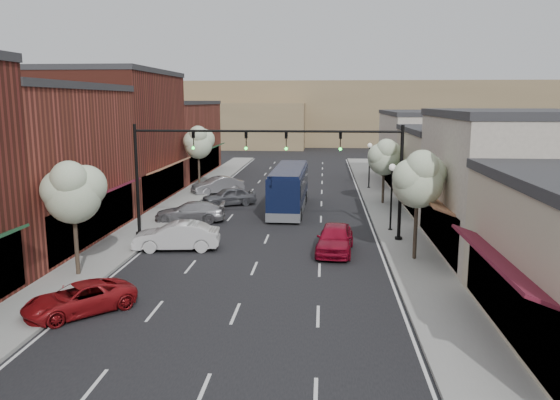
% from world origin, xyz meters
% --- Properties ---
extents(ground, '(160.00, 160.00, 0.00)m').
position_xyz_m(ground, '(0.00, 0.00, 0.00)').
color(ground, black).
rests_on(ground, ground).
extents(sidewalk_left, '(2.80, 73.00, 0.15)m').
position_xyz_m(sidewalk_left, '(-8.40, 18.50, 0.07)').
color(sidewalk_left, gray).
rests_on(sidewalk_left, ground).
extents(sidewalk_right, '(2.80, 73.00, 0.15)m').
position_xyz_m(sidewalk_right, '(8.40, 18.50, 0.07)').
color(sidewalk_right, gray).
rests_on(sidewalk_right, ground).
extents(curb_left, '(0.25, 73.00, 0.17)m').
position_xyz_m(curb_left, '(-7.00, 18.50, 0.07)').
color(curb_left, gray).
rests_on(curb_left, ground).
extents(curb_right, '(0.25, 73.00, 0.17)m').
position_xyz_m(curb_right, '(7.00, 18.50, 0.07)').
color(curb_right, gray).
rests_on(curb_right, ground).
extents(bldg_left_midnear, '(10.14, 14.10, 9.40)m').
position_xyz_m(bldg_left_midnear, '(-14.23, 6.00, 4.66)').
color(bldg_left_midnear, brown).
rests_on(bldg_left_midnear, ground).
extents(bldg_left_midfar, '(10.14, 14.10, 10.90)m').
position_xyz_m(bldg_left_midfar, '(-14.24, 20.00, 5.40)').
color(bldg_left_midfar, maroon).
rests_on(bldg_left_midfar, ground).
extents(bldg_left_far, '(10.14, 18.10, 8.40)m').
position_xyz_m(bldg_left_far, '(-14.22, 36.00, 4.16)').
color(bldg_left_far, brown).
rests_on(bldg_left_far, ground).
extents(bldg_right_midnear, '(9.14, 12.10, 7.90)m').
position_xyz_m(bldg_right_midnear, '(13.72, 6.00, 3.91)').
color(bldg_right_midnear, beige).
rests_on(bldg_right_midnear, ground).
extents(bldg_right_midfar, '(9.14, 12.10, 6.40)m').
position_xyz_m(bldg_right_midfar, '(13.70, 18.00, 3.17)').
color(bldg_right_midfar, '#B3A68E').
rests_on(bldg_right_midfar, ground).
extents(bldg_right_far, '(9.14, 16.10, 7.40)m').
position_xyz_m(bldg_right_far, '(13.71, 32.00, 3.66)').
color(bldg_right_far, beige).
rests_on(bldg_right_far, ground).
extents(hill_far, '(120.00, 30.00, 12.00)m').
position_xyz_m(hill_far, '(0.00, 90.00, 6.00)').
color(hill_far, '#7A6647').
rests_on(hill_far, ground).
extents(hill_near, '(50.00, 20.00, 8.00)m').
position_xyz_m(hill_near, '(-25.00, 78.00, 4.00)').
color(hill_near, '#7A6647').
rests_on(hill_near, ground).
extents(signal_mast_right, '(8.22, 0.46, 7.00)m').
position_xyz_m(signal_mast_right, '(5.62, 8.00, 4.62)').
color(signal_mast_right, black).
rests_on(signal_mast_right, ground).
extents(signal_mast_left, '(8.22, 0.46, 7.00)m').
position_xyz_m(signal_mast_left, '(-5.62, 8.00, 4.62)').
color(signal_mast_left, black).
rests_on(signal_mast_left, ground).
extents(tree_right_near, '(2.85, 2.65, 5.95)m').
position_xyz_m(tree_right_near, '(8.35, 3.94, 4.45)').
color(tree_right_near, '#47382B').
rests_on(tree_right_near, ground).
extents(tree_right_far, '(2.85, 2.65, 5.43)m').
position_xyz_m(tree_right_far, '(8.35, 19.94, 3.99)').
color(tree_right_far, '#47382B').
rests_on(tree_right_far, ground).
extents(tree_left_near, '(2.85, 2.65, 5.69)m').
position_xyz_m(tree_left_near, '(-8.25, -0.06, 4.22)').
color(tree_left_near, '#47382B').
rests_on(tree_left_near, ground).
extents(tree_left_far, '(2.85, 2.65, 6.13)m').
position_xyz_m(tree_left_far, '(-8.25, 25.94, 4.60)').
color(tree_left_far, '#47382B').
rests_on(tree_left_far, ground).
extents(lamp_post_near, '(0.44, 0.44, 4.44)m').
position_xyz_m(lamp_post_near, '(7.80, 10.50, 3.01)').
color(lamp_post_near, black).
rests_on(lamp_post_near, ground).
extents(lamp_post_far, '(0.44, 0.44, 4.44)m').
position_xyz_m(lamp_post_far, '(7.80, 28.00, 3.01)').
color(lamp_post_far, black).
rests_on(lamp_post_far, ground).
extents(coach_bus, '(2.59, 10.93, 3.33)m').
position_xyz_m(coach_bus, '(0.80, 17.25, 1.75)').
color(coach_bus, black).
rests_on(coach_bus, ground).
extents(red_hatchback, '(2.35, 4.94, 1.63)m').
position_xyz_m(red_hatchback, '(4.12, 5.28, 0.82)').
color(red_hatchback, maroon).
rests_on(red_hatchback, ground).
extents(parked_car_a, '(4.49, 4.49, 1.21)m').
position_xyz_m(parked_car_a, '(-6.20, -4.43, 0.60)').
color(parked_car_a, maroon).
rests_on(parked_car_a, ground).
extents(parked_car_b, '(5.02, 2.28, 1.60)m').
position_xyz_m(parked_car_b, '(-4.84, 5.16, 0.80)').
color(parked_car_b, silver).
rests_on(parked_car_b, ground).
extents(parked_car_c, '(5.08, 2.48, 1.42)m').
position_xyz_m(parked_car_c, '(-5.84, 12.41, 0.71)').
color(parked_car_c, gray).
rests_on(parked_car_c, ground).
extents(parked_car_d, '(4.70, 3.55, 1.49)m').
position_xyz_m(parked_car_d, '(-4.20, 18.69, 0.75)').
color(parked_car_d, '#525359').
rests_on(parked_car_d, ground).
extents(parked_car_e, '(4.83, 3.93, 1.55)m').
position_xyz_m(parked_car_e, '(-6.20, 24.27, 0.77)').
color(parked_car_e, '#939297').
rests_on(parked_car_e, ground).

